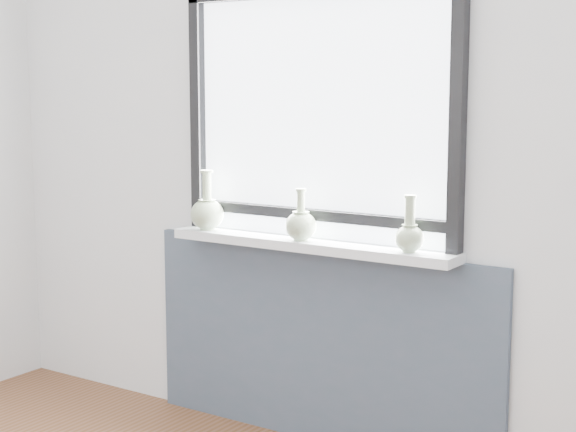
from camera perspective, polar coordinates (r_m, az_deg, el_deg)
The scene contains 7 objects.
back_wall at distance 3.72m, azimuth 2.22°, elevation 4.76°, with size 3.60×0.02×2.60m, color silver.
apron_panel at distance 3.84m, azimuth 1.91°, elevation -8.33°, with size 1.70×0.03×0.86m, color #414A5D.
windowsill at distance 3.68m, azimuth 1.38°, elevation -1.86°, with size 1.32×0.18×0.04m, color silver.
window at distance 3.68m, azimuth 1.93°, elevation 6.93°, with size 1.30×0.06×1.05m.
vase_a at distance 3.95m, azimuth -5.25°, elevation 0.27°, with size 0.15×0.15×0.27m.
vase_b at distance 3.65m, azimuth 0.83°, elevation -0.53°, with size 0.13×0.13×0.22m.
vase_c at distance 3.42m, azimuth 7.86°, elevation -1.20°, with size 0.11×0.11×0.22m.
Camera 1 is at (1.93, -1.36, 1.52)m, focal length 55.00 mm.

